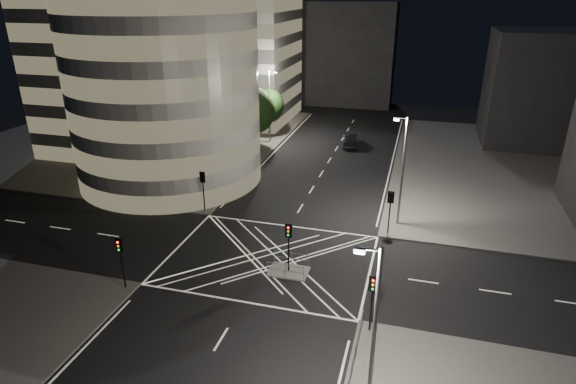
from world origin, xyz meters
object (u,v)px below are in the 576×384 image
(traffic_signal_nl, at_px, (120,254))
(traffic_signal_fl, at_px, (203,184))
(traffic_signal_fr, at_px, (390,204))
(street_lamp_right_near, at_px, (372,336))
(street_lamp_left_far, at_px, (270,104))
(street_lamp_right_far, at_px, (402,168))
(sedan, at_px, (350,140))
(traffic_signal_nr, at_px, (372,293))
(traffic_signal_island, at_px, (289,239))
(street_lamp_left_near, at_px, (217,141))
(central_island, at_px, (289,271))

(traffic_signal_nl, bearing_deg, traffic_signal_fl, 90.00)
(traffic_signal_nl, xyz_separation_m, traffic_signal_fr, (17.60, 13.60, 0.00))
(traffic_signal_fl, height_order, street_lamp_right_near, street_lamp_right_near)
(street_lamp_left_far, distance_m, street_lamp_right_far, 28.23)
(sedan, bearing_deg, street_lamp_right_far, 99.78)
(traffic_signal_fr, bearing_deg, street_lamp_left_far, 128.17)
(traffic_signal_fl, bearing_deg, traffic_signal_nr, -37.69)
(traffic_signal_island, xyz_separation_m, street_lamp_left_near, (-11.44, 13.50, 2.63))
(sedan, bearing_deg, street_lamp_left_near, 51.39)
(central_island, distance_m, sedan, 33.17)
(traffic_signal_nr, distance_m, street_lamp_right_near, 7.69)
(street_lamp_right_near, bearing_deg, traffic_signal_fl, 131.24)
(street_lamp_left_far, bearing_deg, street_lamp_right_far, -48.06)
(street_lamp_left_near, height_order, street_lamp_left_far, same)
(street_lamp_left_far, bearing_deg, street_lamp_right_near, -66.79)
(traffic_signal_nr, bearing_deg, street_lamp_right_far, 87.70)
(traffic_signal_nr, bearing_deg, street_lamp_left_far, 116.36)
(traffic_signal_fl, height_order, street_lamp_left_near, street_lamp_left_near)
(traffic_signal_fr, bearing_deg, street_lamp_right_near, -88.25)
(traffic_signal_island, xyz_separation_m, sedan, (-0.50, 33.16, -2.06))
(street_lamp_left_near, bearing_deg, traffic_signal_island, -49.73)
(street_lamp_right_far, bearing_deg, traffic_signal_nl, -139.09)
(traffic_signal_fr, bearing_deg, street_lamp_right_far, 73.89)
(traffic_signal_fl, height_order, street_lamp_right_far, street_lamp_right_far)
(street_lamp_left_far, height_order, street_lamp_right_near, same)
(traffic_signal_nr, xyz_separation_m, street_lamp_left_near, (-18.24, 18.80, 2.63))
(traffic_signal_nl, height_order, street_lamp_right_far, street_lamp_right_far)
(central_island, bearing_deg, street_lamp_right_far, 54.70)
(central_island, xyz_separation_m, traffic_signal_nr, (6.80, -5.30, 2.84))
(street_lamp_left_near, relative_size, street_lamp_left_far, 1.00)
(traffic_signal_fl, distance_m, traffic_signal_nl, 13.60)
(traffic_signal_fl, relative_size, street_lamp_right_far, 0.40)
(traffic_signal_nl, relative_size, traffic_signal_fr, 1.00)
(traffic_signal_nr, bearing_deg, traffic_signal_island, 142.07)
(traffic_signal_nr, bearing_deg, central_island, 142.07)
(traffic_signal_fl, relative_size, street_lamp_left_near, 0.40)
(central_island, relative_size, street_lamp_left_far, 0.30)
(traffic_signal_nl, xyz_separation_m, street_lamp_right_far, (18.24, 15.80, 2.63))
(central_island, relative_size, street_lamp_left_near, 0.30)
(traffic_signal_fl, distance_m, traffic_signal_nr, 22.24)
(street_lamp_left_near, height_order, street_lamp_right_far, same)
(street_lamp_left_far, relative_size, sedan, 1.93)
(traffic_signal_nr, distance_m, street_lamp_left_near, 26.32)
(sedan, bearing_deg, traffic_signal_nr, 91.23)
(sedan, bearing_deg, street_lamp_left_far, -0.90)
(traffic_signal_island, height_order, street_lamp_left_near, street_lamp_left_near)
(traffic_signal_fl, relative_size, sedan, 0.77)
(street_lamp_right_near, xyz_separation_m, sedan, (-7.94, 45.66, -4.68))
(traffic_signal_island, relative_size, street_lamp_left_far, 0.40)
(traffic_signal_fr, xyz_separation_m, sedan, (-7.30, 24.86, -2.06))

